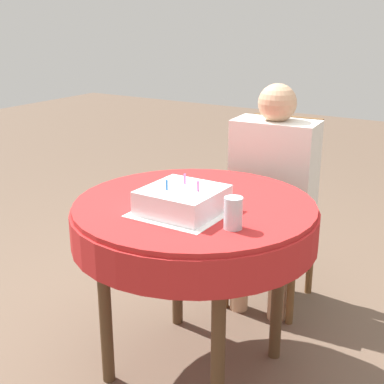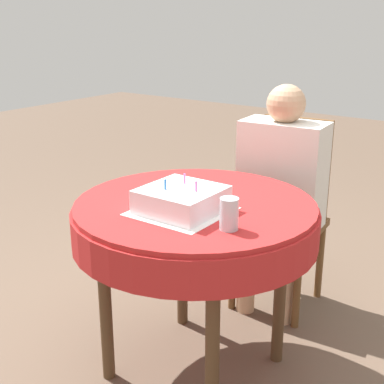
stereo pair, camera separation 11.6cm
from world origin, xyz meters
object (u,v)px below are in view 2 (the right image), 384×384
Objects in this scene: drinking_glass at (229,214)px; birthday_cake at (182,200)px; chair at (286,208)px; person at (280,180)px.

birthday_cake is at bearing 169.54° from drinking_glass.
chair is 3.55× the size of birthday_cake.
person is 0.79m from birthday_cake.
drinking_glass is (0.23, -0.91, 0.30)m from chair.
person is (0.01, -0.09, 0.17)m from chair.
birthday_cake is at bearing -94.93° from chair.
person reaches higher than chair.
drinking_glass is (0.23, -0.04, 0.01)m from birthday_cake.
person is at bearing 104.97° from drinking_glass.
chair is at bearing 90.00° from person.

